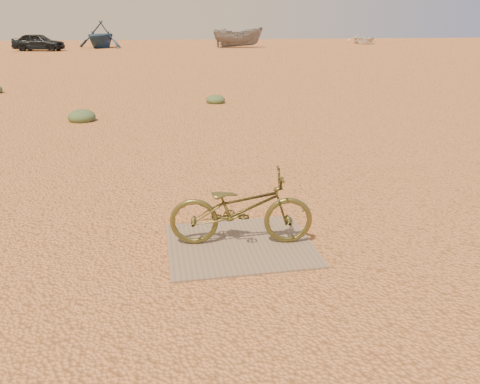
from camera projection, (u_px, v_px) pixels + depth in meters
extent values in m
plane|color=#E38B50|center=(278.00, 263.00, 4.75)|extent=(120.00, 120.00, 0.00)
cube|color=#7A6354|center=(240.00, 245.00, 5.11)|extent=(1.57, 1.32, 0.02)
imported|color=#4F4D23|center=(241.00, 208.00, 5.00)|extent=(1.60, 0.75, 0.81)
imported|color=black|center=(38.00, 42.00, 37.77)|extent=(4.28, 2.48, 1.37)
imported|color=navy|center=(100.00, 34.00, 41.69)|extent=(5.05, 5.43, 2.34)
imported|color=slate|center=(238.00, 38.00, 42.34)|extent=(4.58, 1.82, 1.76)
imported|color=silver|center=(364.00, 39.00, 49.80)|extent=(4.27, 5.22, 0.95)
ellipsoid|color=#536D46|center=(82.00, 121.00, 11.46)|extent=(0.66, 0.66, 0.37)
ellipsoid|color=#536D46|center=(216.00, 103.00, 13.98)|extent=(0.57, 0.57, 0.31)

